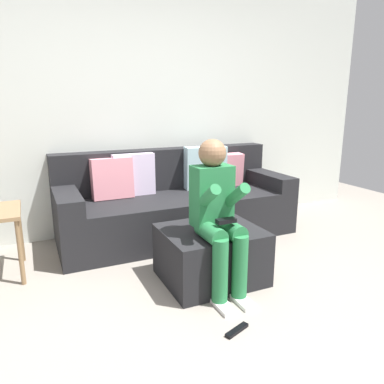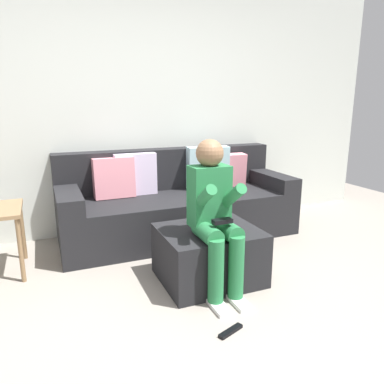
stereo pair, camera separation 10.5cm
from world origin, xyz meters
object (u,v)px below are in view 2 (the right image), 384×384
at_px(person_seated, 215,212).
at_px(remote_near_ottoman, 231,331).
at_px(couch_sectional, 177,203).
at_px(ottoman, 209,254).

height_order(person_seated, remote_near_ottoman, person_seated).
distance_m(couch_sectional, person_seated, 1.29).
bearing_deg(person_seated, ottoman, 77.30).
distance_m(person_seated, remote_near_ottoman, 0.81).
bearing_deg(couch_sectional, ottoman, -96.95).
distance_m(couch_sectional, ottoman, 1.09).
bearing_deg(remote_near_ottoman, couch_sectional, 59.60).
xyz_separation_m(ottoman, remote_near_ottoman, (-0.17, -0.69, -0.20)).
distance_m(ottoman, remote_near_ottoman, 0.74).
bearing_deg(ottoman, person_seated, -102.70).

